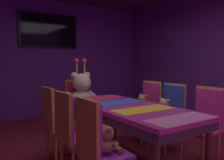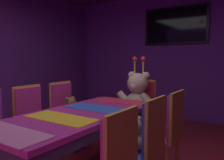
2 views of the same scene
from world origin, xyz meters
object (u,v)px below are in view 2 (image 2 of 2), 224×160
Objects in this scene: chair_right_2 at (170,126)px; king_teddy_bear at (137,95)px; banquet_table at (80,121)px; chair_left_2 at (64,108)px; chair_right_1 at (148,139)px; throne_chair at (142,103)px; wall_tv at (175,26)px; chair_left_1 at (31,115)px; teddy_left_2 at (71,109)px; teddy_right_2 at (157,124)px; teddy_right_1 at (134,136)px.

king_teddy_bear reaches higher than chair_right_2.
banquet_table is 2.05× the size of chair_left_2.
chair_right_1 is 1.72m from throne_chair.
king_teddy_bear is 0.65× the size of wall_tv.
chair_left_1 and chair_right_1 have the same top height.
teddy_left_2 is 1.35m from teddy_right_2.
teddy_right_1 is 0.52m from teddy_right_2.
banquet_table is 1.54m from throne_chair.
chair_left_2 is 1.27m from throne_chair.
wall_tv reaches higher than teddy_right_2.
teddy_right_2 is at bearing -92.94° from teddy_right_1.
chair_right_2 is 1.08× the size of king_teddy_bear.
chair_left_1 is 1.64m from chair_right_1.
chair_left_2 is 2.91× the size of teddy_right_1.
teddy_left_2 is 3.01m from wall_tv.
banquet_table is at bearing 38.23° from teddy_right_2.
king_teddy_bear is at bearing 59.04° from chair_left_1.
king_teddy_bear reaches higher than teddy_left_2.
chair_left_1 is at bearing 1.40° from chair_right_1.
throne_chair is (-0.69, 1.00, 0.00)m from teddy_right_2.
banquet_table is at bearing -0.00° from throne_chair.
teddy_right_1 reaches higher than banquet_table.
teddy_left_2 is 1.00× the size of teddy_right_2.
king_teddy_bear reaches higher than chair_right_1.
chair_right_1 is (1.64, 0.04, 0.00)m from chair_left_1.
banquet_table is at bearing 2.11° from chair_right_1.
teddy_right_2 is at bearing -0.77° from teddy_left_2.
teddy_right_1 is at bearing -19.88° from chair_left_2.
teddy_right_1 is at bearing 26.33° from king_teddy_bear.
teddy_left_2 is 0.34× the size of throne_chair.
wall_tv reaches higher than king_teddy_bear.
teddy_right_2 is at bearing -76.90° from chair_right_1.
chair_left_2 is at bearing -44.94° from king_teddy_bear.
wall_tv is (0.66, 2.54, 1.46)m from teddy_left_2.
throne_chair is at bearing -61.82° from chair_right_1.
throne_chair is at bearing 90.00° from banquet_table.
king_teddy_bear is at bearing -44.70° from chair_right_2.
banquet_table is at bearing 33.04° from chair_right_2.
teddy_right_2 is 1.21m from throne_chair.
chair_left_1 is 1.62m from king_teddy_bear.
king_teddy_bear is (0.66, 0.81, 0.16)m from teddy_left_2.
teddy_right_2 is (0.03, 0.51, -0.00)m from teddy_right_1.
wall_tv reaches higher than teddy_left_2.
wall_tv is (0.00, 3.11, 1.40)m from banquet_table.
teddy_right_2 is 0.37× the size of king_teddy_bear.
chair_right_1 is 2.92× the size of teddy_right_2.
throne_chair is (0.00, 1.54, -0.06)m from banquet_table.
chair_right_2 reaches higher than banquet_table.
teddy_right_1 is 1.00× the size of teddy_right_2.
king_teddy_bear reaches higher than chair_left_1.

